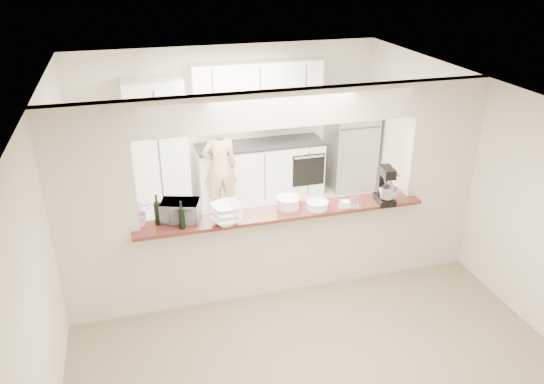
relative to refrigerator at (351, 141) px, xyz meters
name	(u,v)px	position (x,y,z in m)	size (l,w,h in m)	color
floor	(280,287)	(-2.05, -2.65, -0.85)	(6.00, 6.00, 0.00)	gray
tile_overlay	(251,229)	(-2.05, -1.10, -0.84)	(5.00, 2.90, 0.01)	beige
partition	(281,179)	(-2.05, -2.65, 0.63)	(5.00, 0.15, 2.50)	beige
bar_counter	(280,248)	(-2.05, -2.65, -0.27)	(3.40, 0.38, 1.09)	beige
kitchen_cabinets	(222,144)	(-2.24, 0.07, 0.12)	(3.15, 0.62, 2.25)	white
refrigerator	(351,141)	(0.00, 0.00, 0.00)	(0.75, 0.70, 1.70)	#A0A0A5
flower_left	(138,212)	(-3.65, -2.60, 0.41)	(0.30, 0.26, 0.33)	#CD6CBF
wine_bottle_a	(158,213)	(-3.45, -2.63, 0.38)	(0.07, 0.07, 0.36)	black
wine_bottle_b	(182,218)	(-3.21, -2.80, 0.37)	(0.07, 0.07, 0.33)	black
toaster_oven	(180,211)	(-3.20, -2.60, 0.36)	(0.42, 0.28, 0.23)	#A5A5A9
serving_bowls	(226,214)	(-2.72, -2.82, 0.36)	(0.32, 0.32, 0.23)	white
plate_stack_a	(288,202)	(-1.95, -2.62, 0.30)	(0.28, 0.28, 0.13)	white
plate_stack_b	(317,205)	(-1.63, -2.74, 0.29)	(0.26, 0.26, 0.09)	white
red_bowl	(295,202)	(-1.85, -2.57, 0.27)	(0.14, 0.14, 0.07)	maroon
tan_bowl	(314,204)	(-1.65, -2.68, 0.28)	(0.16, 0.16, 0.08)	beige
utensil_caddy	(350,199)	(-1.25, -2.80, 0.34)	(0.27, 0.19, 0.23)	silver
stand_mixer	(385,186)	(-0.80, -2.78, 0.44)	(0.23, 0.33, 0.45)	black
flower_right	(390,185)	(-0.75, -2.80, 0.46)	(0.24, 0.24, 0.43)	#B461B0
person	(220,167)	(-2.35, -0.35, -0.09)	(0.55, 0.36, 1.51)	#DDB690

